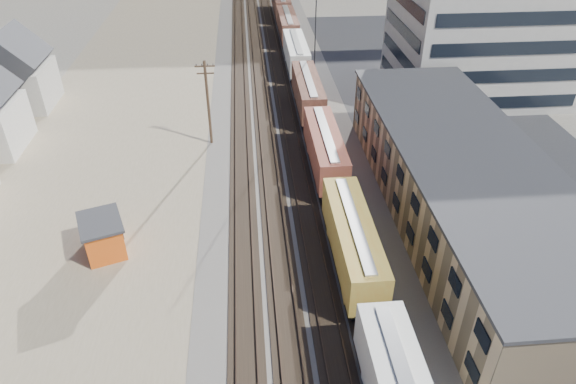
{
  "coord_description": "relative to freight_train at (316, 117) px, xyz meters",
  "views": [
    {
      "loc": [
        -4.16,
        -12.19,
        28.94
      ],
      "look_at": [
        -0.81,
        26.37,
        3.0
      ],
      "focal_mm": 32.0,
      "sensor_mm": 36.0,
      "label": 1
    }
  ],
  "objects": [
    {
      "name": "parked_car_blue",
      "position": [
        22.34,
        -5.1,
        -2.04
      ],
      "size": [
        5.92,
        4.97,
        1.51
      ],
      "primitive_type": "imported",
      "rotation": [
        0.0,
        0.0,
        1.02
      ],
      "color": "navy",
      "rests_on": "ground"
    },
    {
      "name": "utility_pole_north",
      "position": [
        -12.3,
        -0.07,
        2.5
      ],
      "size": [
        2.2,
        0.32,
        10.0
      ],
      "color": "#382619",
      "rests_on": "ground"
    },
    {
      "name": "office_tower",
      "position": [
        24.15,
        12.88,
        6.47
      ],
      "size": [
        22.6,
        18.6,
        18.45
      ],
      "color": "#9E998E",
      "rests_on": "ground"
    },
    {
      "name": "rail_tracks",
      "position": [
        -4.35,
        7.93,
        -2.68
      ],
      "size": [
        11.4,
        200.0,
        0.24
      ],
      "color": "black",
      "rests_on": "ground"
    },
    {
      "name": "asphalt_lot",
      "position": [
        18.2,
        -7.07,
        -2.77
      ],
      "size": [
        26.0,
        120.0,
        0.04
      ],
      "primitive_type": "cube",
      "color": "#232326",
      "rests_on": "ground"
    },
    {
      "name": "freight_train",
      "position": [
        0.0,
        0.0,
        0.0
      ],
      "size": [
        3.0,
        119.74,
        4.46
      ],
      "color": "black",
      "rests_on": "ground"
    },
    {
      "name": "maintenance_shed",
      "position": [
        -20.65,
        -19.01,
        -1.13
      ],
      "size": [
        4.71,
        5.32,
        3.24
      ],
      "color": "#D15113",
      "rests_on": "ground"
    },
    {
      "name": "ballast_bed",
      "position": [
        -3.8,
        7.93,
        -2.76
      ],
      "size": [
        18.0,
        200.0,
        0.06
      ],
      "primitive_type": "cube",
      "color": "#4C4742",
      "rests_on": "ground"
    },
    {
      "name": "dirt_yard",
      "position": [
        -23.8,
        -2.07,
        -2.78
      ],
      "size": [
        24.0,
        180.0,
        0.03
      ],
      "primitive_type": "cube",
      "color": "#786A52",
      "rests_on": "ground"
    },
    {
      "name": "radio_mast",
      "position": [
        2.2,
        17.93,
        6.33
      ],
      "size": [
        1.2,
        0.16,
        18.0
      ],
      "color": "black",
      "rests_on": "ground"
    },
    {
      "name": "warehouse",
      "position": [
        11.18,
        -17.07,
        0.86
      ],
      "size": [
        12.4,
        40.4,
        7.25
      ],
      "color": "tan",
      "rests_on": "ground"
    },
    {
      "name": "parked_car_far",
      "position": [
        30.2,
        16.49,
        -2.09
      ],
      "size": [
        2.86,
        4.45,
        1.41
      ],
      "primitive_type": "imported",
      "rotation": [
        0.0,
        0.0,
        0.31
      ],
      "color": "silver",
      "rests_on": "ground"
    }
  ]
}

